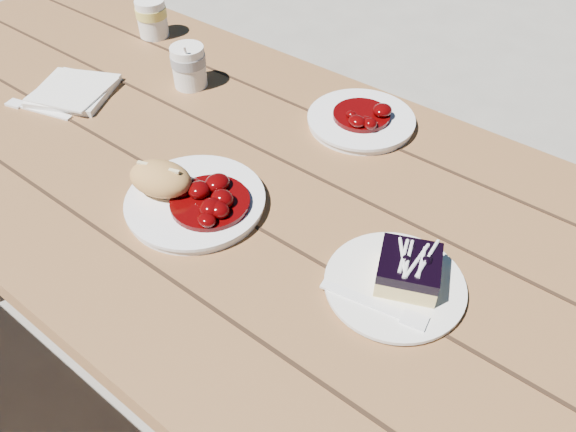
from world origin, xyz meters
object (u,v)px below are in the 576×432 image
Objects in this scene: main_plate at (196,202)px; second_plate at (361,121)px; second_cup at (152,18)px; dessert_plate at (394,285)px; coffee_cup at (189,67)px; blueberry_cake at (409,269)px; bread_roll at (160,179)px; picnic_table at (244,238)px.

second_plate is (0.09, 0.37, 0.00)m from main_plate.
main_plate is 2.57× the size of second_cup.
second_cup is (-0.86, 0.32, 0.04)m from dessert_plate.
blueberry_cake is at bearing -17.39° from coffee_cup.
coffee_cup is at bearing -24.74° from second_cup.
second_cup reaches higher than dessert_plate.
bread_roll reaches higher than blueberry_cake.
picnic_table is at bearing 171.61° from dessert_plate.
main_plate is 2.09× the size of bread_roll.
coffee_cup is 0.38m from second_plate.
bread_roll reaches higher than picnic_table.
coffee_cup reaches higher than dessert_plate.
bread_roll is 0.42m from blueberry_cake.
second_plate is at bearing 15.34° from coffee_cup.
blueberry_cake is 0.55× the size of second_plate.
blueberry_cake is 0.41m from second_plate.
bread_roll is 1.23× the size of second_cup.
main_plate is 0.37m from blueberry_cake.
picnic_table is 0.41m from blueberry_cake.
coffee_cup is 1.00× the size of second_cup.
second_plate is at bearing 129.54° from dessert_plate.
second_cup is (-0.46, 0.40, 0.00)m from bread_roll.
coffee_cup is (-0.28, 0.27, 0.04)m from main_plate.
coffee_cup reaches higher than second_plate.
coffee_cup is at bearing 149.90° from picnic_table.
main_plate is 1.11× the size of second_plate.
second_cup is at bearing 137.34° from blueberry_cake.
main_plate is at bearing -43.67° from coffee_cup.
coffee_cup is (-0.64, 0.20, 0.01)m from blueberry_cake.
picnic_table is at bearing -30.10° from coffee_cup.
blueberry_cake is (0.41, 0.09, -0.01)m from bread_roll.
dessert_plate is 0.41m from second_plate.
main_plate is at bearing 167.47° from blueberry_cake.
picnic_table is 0.39m from coffee_cup.
bread_roll is 0.37m from coffee_cup.
dessert_plate is at bearing -8.39° from picnic_table.
coffee_cup reaches higher than blueberry_cake.
dessert_plate is (0.35, 0.05, -0.00)m from main_plate.
second_cup is at bearing 143.88° from main_plate.
main_plate reaches higher than dessert_plate.
picnic_table is 22.72× the size of coffee_cup.
bread_roll is (-0.05, -0.02, 0.04)m from main_plate.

